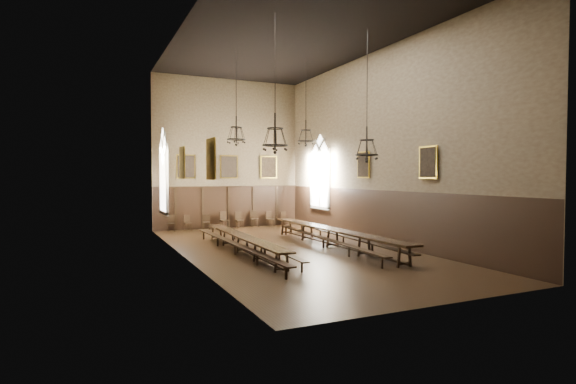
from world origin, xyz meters
TOP-DOWN VIEW (x-y plane):
  - floor at (0.00, 0.00)m, footprint 9.00×18.00m
  - ceiling at (0.00, 0.00)m, footprint 9.00×18.00m
  - wall_back at (0.00, 9.01)m, footprint 9.00×0.02m
  - wall_front at (0.00, -9.01)m, footprint 9.00×0.02m
  - wall_left at (-4.51, 0.00)m, footprint 0.02×18.00m
  - wall_right at (4.51, 0.00)m, footprint 0.02×18.00m
  - wainscot_panelling at (0.00, 0.00)m, footprint 9.00×18.00m
  - table_left at (-2.09, 0.19)m, footprint 0.73×9.15m
  - table_right at (1.97, -0.18)m, footprint 0.90×10.68m
  - bench_left_outer at (-2.54, -0.17)m, footprint 0.52×10.39m
  - bench_left_inner at (-1.38, -0.11)m, footprint 0.64×9.01m
  - bench_right_inner at (1.53, -0.14)m, footprint 0.98×10.21m
  - bench_right_outer at (2.64, -0.01)m, footprint 1.01×10.71m
  - chair_0 at (-3.54, 8.51)m, footprint 0.48×0.48m
  - chair_1 at (-2.58, 8.58)m, footprint 0.45×0.45m
  - chair_2 at (-1.48, 8.59)m, footprint 0.50×0.50m
  - chair_3 at (-0.39, 8.53)m, footprint 0.53×0.53m
  - chair_4 at (0.54, 8.57)m, footprint 0.46×0.46m
  - chair_5 at (1.54, 8.60)m, footprint 0.47×0.47m
  - chair_6 at (2.53, 8.51)m, footprint 0.47×0.47m
  - chair_7 at (3.53, 8.47)m, footprint 0.48×0.48m
  - chandelier_back_left at (-1.69, 2.20)m, footprint 0.85×0.85m
  - chandelier_back_right at (2.04, 2.58)m, footprint 0.83×0.83m
  - chandelier_front_left at (-1.72, -2.41)m, footprint 0.94×0.94m
  - chandelier_front_right at (2.31, -2.28)m, footprint 0.93×0.93m
  - portrait_back_0 at (-2.60, 8.88)m, footprint 1.10×0.12m
  - portrait_back_1 at (0.00, 8.88)m, footprint 1.10×0.12m
  - portrait_back_2 at (2.60, 8.88)m, footprint 1.10×0.12m
  - portrait_left_0 at (-4.38, 1.00)m, footprint 0.12×1.00m
  - portrait_left_1 at (-4.38, -3.50)m, footprint 0.12×1.00m
  - portrait_right_0 at (4.38, 1.00)m, footprint 0.12×1.00m
  - portrait_right_1 at (4.38, -3.50)m, footprint 0.12×1.00m
  - window_right at (4.43, 5.50)m, footprint 0.20×2.20m
  - window_left at (-4.43, 5.50)m, footprint 0.20×2.20m

SIDE VIEW (x-z plane):
  - floor at x=0.00m, z-range -0.02..0.00m
  - bench_left_inner at x=-1.38m, z-range 0.06..0.46m
  - chair_7 at x=3.53m, z-range -0.17..0.70m
  - chair_1 at x=-2.58m, z-range -0.17..0.71m
  - chair_2 at x=-1.48m, z-range -0.18..0.71m
  - chair_0 at x=-3.54m, z-range -0.19..0.75m
  - chair_6 at x=2.53m, z-range -0.19..0.75m
  - chair_4 at x=0.54m, z-range -0.19..0.77m
  - bench_right_inner at x=1.53m, z-range 0.06..0.52m
  - bench_left_outer at x=-2.54m, z-range 0.06..0.53m
  - bench_right_outer at x=2.64m, z-range 0.07..0.55m
  - chair_5 at x=1.54m, z-range -0.20..0.82m
  - chair_3 at x=-0.39m, z-range -0.20..0.82m
  - table_left at x=-2.09m, z-range 0.00..0.71m
  - table_right at x=1.97m, z-range 0.00..0.83m
  - wainscot_panelling at x=0.00m, z-range 0.00..2.50m
  - window_right at x=4.43m, z-range 1.10..5.70m
  - window_left at x=-4.43m, z-range 1.10..5.70m
  - portrait_back_0 at x=-2.60m, z-range 3.00..4.40m
  - portrait_back_1 at x=0.00m, z-range 3.00..4.40m
  - portrait_back_2 at x=2.60m, z-range 3.00..4.40m
  - portrait_left_0 at x=-4.38m, z-range 3.05..4.35m
  - portrait_left_1 at x=-4.38m, z-range 3.05..4.35m
  - portrait_right_0 at x=4.38m, z-range 3.05..4.35m
  - portrait_right_1 at x=4.38m, z-range 3.05..4.35m
  - chandelier_front_right at x=2.31m, z-range 1.73..6.90m
  - wall_back at x=0.00m, z-range 0.00..9.00m
  - wall_front at x=0.00m, z-range 0.00..9.00m
  - wall_left at x=-4.51m, z-range 0.00..9.00m
  - wall_right at x=4.51m, z-range 0.00..9.00m
  - chandelier_front_left at x=-1.72m, z-range 2.12..7.02m
  - chandelier_back_left at x=-1.69m, z-range 2.93..7.27m
  - chandelier_back_right at x=2.04m, z-range 3.04..7.30m
  - ceiling at x=0.00m, z-range 9.00..9.02m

